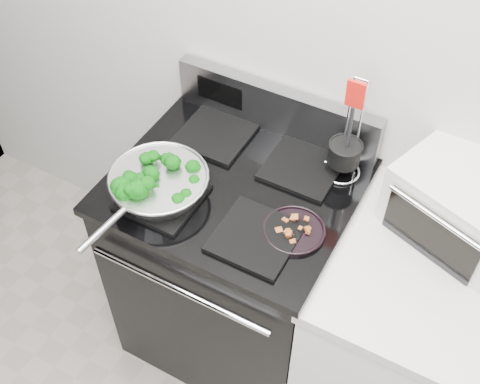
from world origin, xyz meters
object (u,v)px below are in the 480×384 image
Objects in this scene: toaster_oven at (461,205)px; bacon_plate at (294,228)px; gas_range at (235,263)px; utensil_holder at (344,158)px; skillet at (159,183)px.

bacon_plate is at bearing -127.69° from toaster_oven.
gas_range is 0.64m from utensil_holder.
gas_range is at bearing 160.01° from bacon_plate.
gas_range is 0.89m from toaster_oven.
skillet is at bearing -138.94° from gas_range.
skillet is 2.65× the size of bacon_plate.
bacon_plate is 0.31m from utensil_holder.
utensil_holder reaches higher than skillet.
skillet is at bearing -139.14° from toaster_oven.
toaster_oven reaches higher than bacon_plate.
skillet reaches higher than bacon_plate.
toaster_oven is at bearing 27.55° from skillet.
utensil_holder is at bearing 35.63° from gas_range.
skillet is at bearing -140.97° from utensil_holder.
bacon_plate is (0.45, 0.07, -0.03)m from skillet.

